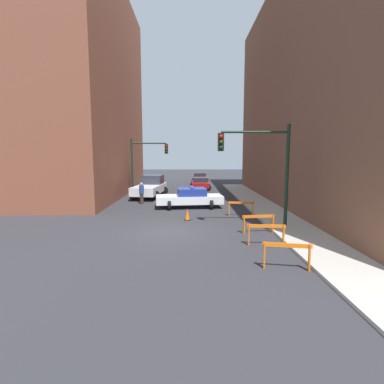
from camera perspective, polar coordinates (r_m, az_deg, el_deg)
name	(u,v)px	position (r m, az deg, el deg)	size (l,w,h in m)	color
ground_plane	(171,232)	(15.01, -4.00, -7.53)	(120.00, 120.00, 0.00)	#2D2D33
sidewalk_right	(295,230)	(15.88, 19.10, -6.87)	(2.40, 44.00, 0.12)	#B2ADA3
building_corner_left	(49,92)	(31.78, -25.66, 16.77)	(14.00, 20.00, 18.92)	brown
building_right	(360,91)	(26.14, 29.35, 16.50)	(12.00, 28.00, 16.86)	brown
traffic_light_near	(265,160)	(15.69, 13.65, 5.97)	(3.64, 0.35, 5.20)	black
traffic_light_far	(144,159)	(28.20, -9.18, 6.29)	(3.44, 0.35, 5.20)	black
police_car	(190,198)	(21.43, -0.41, -1.07)	(4.86, 2.66, 1.52)	white
white_truck	(150,187)	(27.01, -7.96, 0.98)	(3.08, 5.61, 1.90)	silver
parked_car_near	(200,183)	(32.62, 1.57, 1.71)	(2.32, 4.33, 1.31)	maroon
parked_car_mid	(200,177)	(40.39, 1.56, 2.78)	(2.40, 4.38, 1.31)	maroon
pedestrian_crossing	(142,193)	(23.28, -9.58, -0.16)	(0.45, 0.45, 1.66)	#382D23
barrier_front	(287,251)	(10.59, 17.61, -10.75)	(1.58, 0.44, 0.90)	orange
barrier_mid	(266,231)	(13.03, 13.95, -7.23)	(1.60, 0.28, 0.90)	orange
barrier_back	(258,221)	(14.91, 12.53, -5.36)	(1.60, 0.33, 0.90)	orange
barrier_corner	(241,206)	(18.81, 9.30, -2.67)	(1.60, 0.30, 0.90)	orange
traffic_cone	(187,215)	(17.44, -0.88, -4.36)	(0.36, 0.36, 0.66)	black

